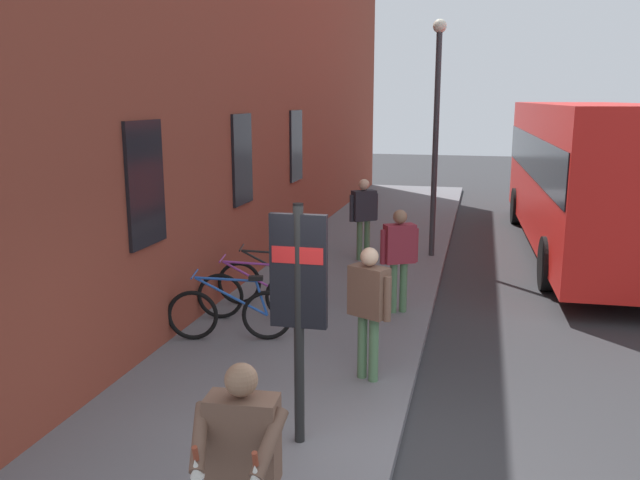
% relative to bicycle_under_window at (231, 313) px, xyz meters
% --- Properties ---
extents(ground, '(60.00, 60.00, 0.00)m').
position_rel_bicycle_under_window_xyz_m(ground, '(3.29, -3.66, -0.51)').
color(ground, '#2D2D30').
extents(sidewalk_pavement, '(24.00, 3.50, 0.12)m').
position_rel_bicycle_under_window_xyz_m(sidewalk_pavement, '(5.29, -0.91, -0.45)').
color(sidewalk_pavement, slate).
rests_on(sidewalk_pavement, ground).
extents(station_facade, '(22.00, 0.65, 9.25)m').
position_rel_bicycle_under_window_xyz_m(station_facade, '(6.28, 1.14, 4.11)').
color(station_facade, brown).
rests_on(station_facade, ground).
extents(bicycle_under_window, '(0.59, 1.73, 0.97)m').
position_rel_bicycle_under_window_xyz_m(bicycle_under_window, '(0.00, 0.00, 0.00)').
color(bicycle_under_window, black).
rests_on(bicycle_under_window, sidewalk_pavement).
extents(bicycle_beside_lamp, '(0.54, 1.75, 0.97)m').
position_rel_bicycle_under_window_xyz_m(bicycle_beside_lamp, '(0.93, -0.03, 0.00)').
color(bicycle_beside_lamp, black).
rests_on(bicycle_beside_lamp, sidewalk_pavement).
extents(bicycle_by_door, '(0.56, 1.74, 0.97)m').
position_rel_bicycle_under_window_xyz_m(bicycle_by_door, '(1.70, -0.05, 0.00)').
color(bicycle_by_door, black).
rests_on(bicycle_by_door, sidewalk_pavement).
extents(transit_info_sign, '(0.10, 0.55, 2.40)m').
position_rel_bicycle_under_window_xyz_m(transit_info_sign, '(-2.48, -1.70, 1.21)').
color(transit_info_sign, black).
rests_on(transit_info_sign, sidewalk_pavement).
extents(city_bus, '(10.59, 2.94, 3.35)m').
position_rel_bicycle_under_window_xyz_m(city_bus, '(7.47, -5.66, 1.41)').
color(city_bus, red).
rests_on(city_bus, ground).
extents(pedestrian_crossing_street, '(0.44, 0.57, 1.66)m').
position_rel_bicycle_under_window_xyz_m(pedestrian_crossing_street, '(1.79, -2.14, 0.62)').
color(pedestrian_crossing_street, '#4C724C').
rests_on(pedestrian_crossing_street, sidewalk_pavement).
extents(pedestrian_near_bus, '(0.42, 0.57, 1.64)m').
position_rel_bicycle_under_window_xyz_m(pedestrian_near_bus, '(-0.85, -2.10, 0.61)').
color(pedestrian_near_bus, '#4C724C').
rests_on(pedestrian_near_bus, sidewalk_pavement).
extents(pedestrian_by_facade, '(0.49, 0.54, 1.71)m').
position_rel_bicycle_under_window_xyz_m(pedestrian_by_facade, '(5.11, -0.98, 0.65)').
color(pedestrian_by_facade, '#4C724C').
rests_on(pedestrian_by_facade, sidewalk_pavement).
extents(tourist_with_hotdogs, '(0.59, 0.64, 1.67)m').
position_rel_bicycle_under_window_xyz_m(tourist_with_hotdogs, '(-4.51, -1.87, 0.64)').
color(tourist_with_hotdogs, '#B2A599').
rests_on(tourist_with_hotdogs, sidewalk_pavement).
extents(street_lamp, '(0.28, 0.28, 4.91)m').
position_rel_bicycle_under_window_xyz_m(street_lamp, '(5.83, -2.36, 2.54)').
color(street_lamp, '#333338').
rests_on(street_lamp, sidewalk_pavement).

